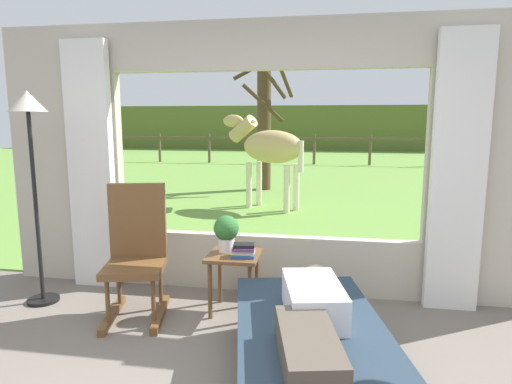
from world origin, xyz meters
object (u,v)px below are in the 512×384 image
Objects in this scene: reclining_person at (312,314)px; rocking_chair at (136,252)px; floor_lamp_left at (30,134)px; horse at (269,147)px; side_table at (234,264)px; book_stack at (243,251)px; recliner_sofa at (311,357)px; pasture_tree at (265,120)px; potted_plant at (226,231)px.

rocking_chair reaches higher than reclining_person.
floor_lamp_left is 4.79m from horse.
side_table is 0.30× the size of horse.
horse reaches higher than book_stack.
side_table is (0.81, 0.17, -0.12)m from rocking_chair.
rocking_chair is 0.64× the size of horse.
pasture_tree is at bearing 88.73° from recliner_sofa.
recliner_sofa is 0.97× the size of floor_lamp_left.
potted_plant is 4.43m from horse.
side_table is 2.10m from floor_lamp_left.
potted_plant is 0.18× the size of horse.
floor_lamp_left reaches higher than horse.
rocking_chair is at bearing -90.55° from pasture_tree.
potted_plant is (0.73, 0.23, 0.16)m from rocking_chair.
potted_plant is at bearing 4.45° from rocking_chair.
side_table is at bearing 147.41° from book_stack.
rocking_chair is 0.91m from book_stack.
pasture_tree is at bearing 37.65° from horse.
book_stack is at bearing -82.92° from pasture_tree.
book_stack is 0.12× the size of horse.
potted_plant is at bearing -84.27° from pasture_tree.
pasture_tree reaches higher than floor_lamp_left.
horse is (-0.25, 4.40, 0.45)m from potted_plant.
rocking_chair reaches higher than potted_plant.
horse is at bearing 88.81° from recliner_sofa.
floor_lamp_left is at bearing 147.18° from recliner_sofa.
pasture_tree is (-0.84, 6.77, 1.07)m from book_stack.
side_table is at bearing -148.56° from horse.
side_table is at bearing 112.45° from recliner_sofa.
book_stack is 6.90m from pasture_tree.
recliner_sofa is 8.01m from pasture_tree.
recliner_sofa is at bearing -54.26° from potted_plant.
reclining_person is 2.88m from floor_lamp_left.
reclining_person is 0.81× the size of horse.
rocking_chair is at bearing -162.79° from potted_plant.
rocking_chair is 0.59× the size of floor_lamp_left.
side_table is 2.50× the size of book_stack.
side_table is at bearing 2.82° from floor_lamp_left.
potted_plant reaches higher than reclining_person.
floor_lamp_left is at bearing -179.15° from book_stack.
floor_lamp_left reaches higher than recliner_sofa.
book_stack is at bearing -147.43° from horse.
potted_plant is 0.17× the size of floor_lamp_left.
book_stack is 4.57m from horse.
recliner_sofa is at bearing -42.57° from rocking_chair.
book_stack is (0.17, -0.12, -0.13)m from potted_plant.
side_table is 1.63× the size of potted_plant.
floor_lamp_left is (-1.88, -0.03, 0.97)m from book_stack.
reclining_person reaches higher than side_table.
horse is at bearing 88.72° from reclining_person.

